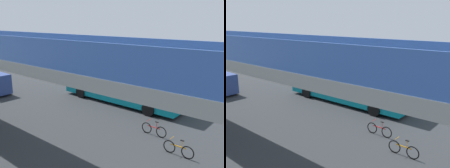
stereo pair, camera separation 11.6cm
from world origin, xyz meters
The scene contains 11 objects.
ground centered at (0.00, 0.00, 0.00)m, with size 80.00×80.00×0.00m, color #2D3033.
city_bus centered at (-0.66, 0.34, 1.88)m, with size 11.54×2.85×3.15m.
bicycle_red centered at (-6.42, 4.27, 0.37)m, with size 1.77×0.44×0.96m.
bicycle_orange centered at (-8.72, 5.61, 0.37)m, with size 1.77×0.44×0.96m.
pedestrian centered at (-3.33, -3.16, 0.89)m, with size 0.38×0.38×1.79m.
traffic_sign centered at (0.31, -4.86, 1.89)m, with size 0.08×0.60×2.80m.
lane_dash_leftmost centered at (-6.00, -2.58, 0.00)m, with size 2.00×0.20×0.01m, color silver.
lane_dash_left centered at (-2.00, -2.58, 0.00)m, with size 2.00×0.20×0.01m, color silver.
lane_dash_centre centered at (2.00, -2.58, 0.00)m, with size 2.00×0.20×0.01m, color silver.
lane_dash_right centered at (6.00, -2.58, 0.00)m, with size 2.00×0.20×0.01m, color silver.
pedestrian_overpass centered at (0.00, 10.45, 4.74)m, with size 30.97×2.60×6.39m.
Camera 2 is at (-14.06, 17.29, 7.04)m, focal length 41.19 mm.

